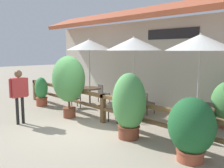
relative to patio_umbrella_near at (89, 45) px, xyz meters
The scene contains 20 objects.
ground_plane 4.28m from the patio_umbrella_near, 43.66° to the right, with size 60.00×60.00×0.00m, color #9E937F.
building_facade 3.05m from the patio_umbrella_near, 35.65° to the left, with size 14.28×1.49×4.23m.
patio_railing 3.37m from the patio_umbrella_near, 27.77° to the right, with size 10.40×0.14×0.95m.
patio_umbrella_near is the anchor object (origin of this frame).
dining_table_near 2.00m from the patio_umbrella_near, ahead, with size 0.95×0.95×0.76m.
chair_near_streetside 2.27m from the patio_umbrella_near, 87.62° to the right, with size 0.50×0.50×0.83m.
chair_near_wallside 2.27m from the patio_umbrella_near, 90.28° to the left, with size 0.47×0.47×0.83m.
patio_umbrella_middle 2.68m from the patio_umbrella_near, ahead, with size 1.93×1.93×2.87m.
dining_table_middle 3.34m from the patio_umbrella_near, ahead, with size 0.95×0.95×0.76m.
chair_middle_streetside 3.51m from the patio_umbrella_near, 17.06° to the right, with size 0.48×0.48×0.83m.
chair_middle_wallside 3.47m from the patio_umbrella_near, 13.47° to the left, with size 0.45×0.45×0.83m.
patio_umbrella_far 5.09m from the patio_umbrella_near, ahead, with size 1.93×1.93×2.87m.
dining_table_far 5.47m from the patio_umbrella_near, ahead, with size 0.95×0.95×0.76m.
chair_far_streetside 5.63m from the patio_umbrella_near, ahead, with size 0.46×0.46×0.83m.
chair_far_wallside 5.52m from the patio_umbrella_near, ahead, with size 0.48×0.48×0.83m.
potted_plant_entrance_palm 2.86m from the patio_umbrella_near, 127.23° to the right, with size 0.59×0.53×1.24m.
potted_plant_corner_fern 2.46m from the patio_umbrella_near, 57.10° to the right, with size 1.24×1.12×2.20m.
potted_plant_broad_leaf 4.68m from the patio_umbrella_near, 22.77° to the right, with size 0.97×0.87×1.80m.
potted_plant_tall_tropical 6.45m from the patio_umbrella_near, 16.15° to the right, with size 1.04×0.94×1.42m.
pedestrian 3.77m from the patio_umbrella_near, 77.50° to the right, with size 0.24×0.62×1.77m.
Camera 1 is at (6.18, -4.10, 2.42)m, focal length 40.00 mm.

